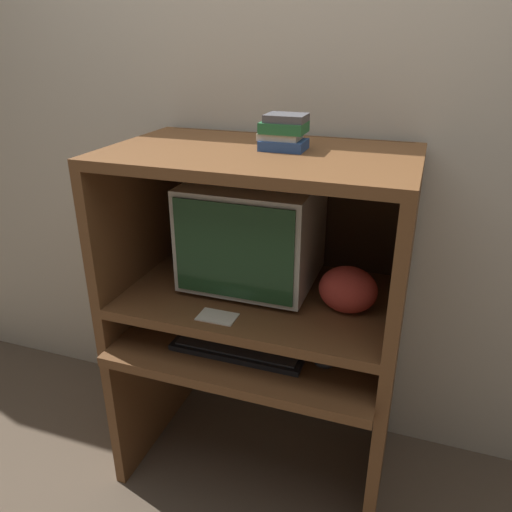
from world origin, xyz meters
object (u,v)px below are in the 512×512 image
crt_monitor (253,232)px  mouse (324,363)px  book_stack (284,132)px  keyboard (238,349)px  snack_bag (348,290)px

crt_monitor → mouse: size_ratio=7.10×
crt_monitor → book_stack: 0.39m
keyboard → snack_bag: bearing=21.2°
book_stack → crt_monitor: bearing=168.2°
keyboard → snack_bag: (0.35, 0.13, 0.23)m
mouse → book_stack: 0.77m
crt_monitor → snack_bag: bearing=-15.1°
book_stack → keyboard: bearing=-112.6°
mouse → book_stack: size_ratio=0.42×
snack_bag → book_stack: size_ratio=1.29×
crt_monitor → snack_bag: (0.37, -0.10, -0.12)m
snack_bag → keyboard: bearing=-158.8°
crt_monitor → snack_bag: crt_monitor is taller
keyboard → snack_bag: 0.43m
crt_monitor → book_stack: book_stack is taller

